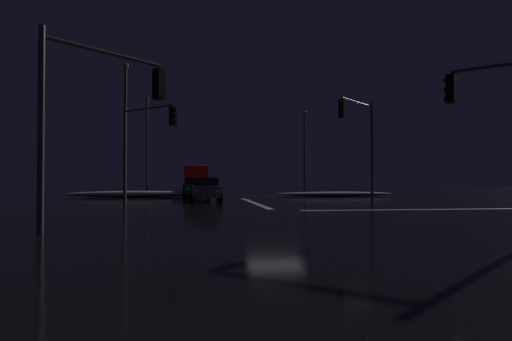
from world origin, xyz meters
TOP-DOWN VIEW (x-y plane):
  - ground at (0.00, 0.00)m, footprint 120.00×120.00m
  - stop_line_north at (0.00, 7.42)m, footprint 0.35×12.64m
  - centre_line_ns at (0.00, 19.02)m, footprint 22.00×0.15m
  - crosswalk_bar_east at (7.52, 0.00)m, footprint 12.64×0.40m
  - snow_bank_left_curb at (-8.22, 17.32)m, footprint 11.15×1.50m
  - snow_bank_right_curb at (8.22, 17.13)m, footprint 10.18×1.50m
  - sedan_gray at (-2.91, 9.61)m, footprint 2.02×4.33m
  - sedan_green at (-3.47, 16.27)m, footprint 2.02×4.33m
  - sedan_orange at (-3.18, 21.90)m, footprint 2.02×4.33m
  - box_truck at (-3.37, 29.75)m, footprint 2.68×8.28m
  - traffic_signal_sw at (-6.51, -6.51)m, footprint 3.23×3.23m
  - traffic_signal_se at (6.76, -6.76)m, footprint 2.68×2.68m
  - traffic_signal_ne at (6.55, 6.55)m, footprint 3.34×3.34m
  - traffic_signal_nw at (-6.49, 6.49)m, footprint 3.32×3.32m
  - streetlamp_right_far at (8.52, 29.02)m, footprint 0.44×0.44m
  - streetlamp_left_near at (-8.52, 13.02)m, footprint 0.44×0.44m
  - streetlamp_left_far at (-8.52, 29.02)m, footprint 0.44×0.44m

SIDE VIEW (x-z plane):
  - ground at x=0.00m, z-range -0.10..0.00m
  - stop_line_north at x=0.00m, z-range 0.00..0.01m
  - centre_line_ns at x=0.00m, z-range 0.00..0.01m
  - crosswalk_bar_east at x=7.52m, z-range 0.00..0.01m
  - snow_bank_right_curb at x=8.22m, z-range 0.00..0.39m
  - snow_bank_left_curb at x=-8.22m, z-range 0.00..0.51m
  - sedan_gray at x=-2.91m, z-range 0.02..1.59m
  - sedan_green at x=-3.47m, z-range 0.02..1.59m
  - sedan_orange at x=-3.18m, z-range 0.02..1.59m
  - box_truck at x=-3.37m, z-range 0.17..3.25m
  - traffic_signal_se at x=6.76m, z-range 1.05..6.67m
  - traffic_signal_sw at x=-6.51m, z-range 1.09..6.72m
  - traffic_signal_nw at x=-6.49m, z-range 1.13..6.98m
  - traffic_signal_ne at x=6.55m, z-range 1.23..7.70m
  - streetlamp_right_far at x=8.52m, z-range 0.69..9.79m
  - streetlamp_left_near at x=-8.52m, z-range 0.70..10.50m
  - streetlamp_left_far at x=-8.52m, z-range 0.71..10.86m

